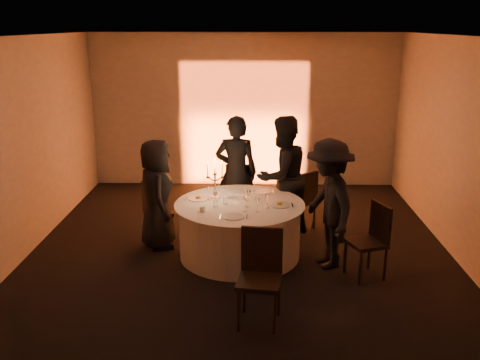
{
  "coord_description": "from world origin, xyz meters",
  "views": [
    {
      "loc": [
        0.18,
        -6.96,
        3.15
      ],
      "look_at": [
        0.0,
        0.2,
        1.05
      ],
      "focal_mm": 40.0,
      "sensor_mm": 36.0,
      "label": 1
    }
  ],
  "objects_px": {
    "chair_left": "(153,209)",
    "chair_back_left": "(240,188)",
    "chair_back_right": "(302,197)",
    "guest_back_left": "(236,173)",
    "banquet_table": "(240,230)",
    "chair_right": "(372,236)",
    "guest_left": "(157,194)",
    "candelabra": "(215,184)",
    "guest_right": "(329,204)",
    "coffee_cup": "(202,209)",
    "chair_front": "(260,270)",
    "guest_back_right": "(282,177)"
  },
  "relations": [
    {
      "from": "chair_back_right",
      "to": "guest_back_left",
      "type": "bearing_deg",
      "value": -44.59
    },
    {
      "from": "chair_left",
      "to": "candelabra",
      "type": "relative_size",
      "value": 1.5
    },
    {
      "from": "chair_back_left",
      "to": "guest_back_right",
      "type": "distance_m",
      "value": 0.93
    },
    {
      "from": "chair_back_left",
      "to": "guest_back_right",
      "type": "xyz_separation_m",
      "value": [
        0.66,
        -0.54,
        0.36
      ]
    },
    {
      "from": "guest_right",
      "to": "coffee_cup",
      "type": "height_order",
      "value": "guest_right"
    },
    {
      "from": "banquet_table",
      "to": "guest_back_left",
      "type": "xyz_separation_m",
      "value": [
        -0.08,
        1.11,
        0.52
      ]
    },
    {
      "from": "guest_back_right",
      "to": "candelabra",
      "type": "xyz_separation_m",
      "value": [
        -0.98,
        -0.58,
        0.05
      ]
    },
    {
      "from": "chair_back_left",
      "to": "coffee_cup",
      "type": "relative_size",
      "value": 9.08
    },
    {
      "from": "chair_right",
      "to": "guest_left",
      "type": "xyz_separation_m",
      "value": [
        -2.9,
        0.9,
        0.25
      ]
    },
    {
      "from": "banquet_table",
      "to": "coffee_cup",
      "type": "xyz_separation_m",
      "value": [
        -0.49,
        -0.32,
        0.42
      ]
    },
    {
      "from": "chair_front",
      "to": "guest_back_left",
      "type": "height_order",
      "value": "guest_back_left"
    },
    {
      "from": "guest_right",
      "to": "candelabra",
      "type": "xyz_separation_m",
      "value": [
        -1.53,
        0.53,
        0.1
      ]
    },
    {
      "from": "chair_back_right",
      "to": "coffee_cup",
      "type": "xyz_separation_m",
      "value": [
        -1.45,
        -1.34,
        0.26
      ]
    },
    {
      "from": "banquet_table",
      "to": "guest_back_left",
      "type": "distance_m",
      "value": 1.23
    },
    {
      "from": "chair_front",
      "to": "guest_back_left",
      "type": "xyz_separation_m",
      "value": [
        -0.35,
        2.8,
        0.32
      ]
    },
    {
      "from": "banquet_table",
      "to": "candelabra",
      "type": "distance_m",
      "value": 0.73
    },
    {
      "from": "chair_back_right",
      "to": "guest_back_right",
      "type": "xyz_separation_m",
      "value": [
        -0.34,
        -0.2,
        0.39
      ]
    },
    {
      "from": "coffee_cup",
      "to": "candelabra",
      "type": "relative_size",
      "value": 0.19
    },
    {
      "from": "guest_right",
      "to": "chair_right",
      "type": "bearing_deg",
      "value": 45.99
    },
    {
      "from": "guest_left",
      "to": "guest_back_left",
      "type": "height_order",
      "value": "guest_back_left"
    },
    {
      "from": "coffee_cup",
      "to": "chair_front",
      "type": "bearing_deg",
      "value": -61.26
    },
    {
      "from": "chair_back_right",
      "to": "chair_front",
      "type": "relative_size",
      "value": 0.92
    },
    {
      "from": "chair_left",
      "to": "chair_back_left",
      "type": "relative_size",
      "value": 0.89
    },
    {
      "from": "banquet_table",
      "to": "coffee_cup",
      "type": "bearing_deg",
      "value": -146.77
    },
    {
      "from": "chair_right",
      "to": "guest_left",
      "type": "distance_m",
      "value": 3.05
    },
    {
      "from": "banquet_table",
      "to": "guest_back_left",
      "type": "bearing_deg",
      "value": 94.23
    },
    {
      "from": "chair_back_left",
      "to": "candelabra",
      "type": "xyz_separation_m",
      "value": [
        -0.32,
        -1.12,
        0.41
      ]
    },
    {
      "from": "chair_back_left",
      "to": "coffee_cup",
      "type": "distance_m",
      "value": 1.76
    },
    {
      "from": "chair_back_right",
      "to": "chair_right",
      "type": "xyz_separation_m",
      "value": [
        0.74,
        -1.62,
        0.01
      ]
    },
    {
      "from": "banquet_table",
      "to": "guest_left",
      "type": "height_order",
      "value": "guest_left"
    },
    {
      "from": "candelabra",
      "to": "guest_back_right",
      "type": "bearing_deg",
      "value": 30.64
    },
    {
      "from": "banquet_table",
      "to": "chair_back_right",
      "type": "height_order",
      "value": "chair_back_right"
    },
    {
      "from": "guest_left",
      "to": "candelabra",
      "type": "bearing_deg",
      "value": -107.89
    },
    {
      "from": "chair_back_right",
      "to": "coffee_cup",
      "type": "distance_m",
      "value": 1.99
    },
    {
      "from": "guest_right",
      "to": "candelabra",
      "type": "bearing_deg",
      "value": -123.01
    },
    {
      "from": "guest_right",
      "to": "candelabra",
      "type": "height_order",
      "value": "guest_right"
    },
    {
      "from": "coffee_cup",
      "to": "guest_back_right",
      "type": "bearing_deg",
      "value": 45.83
    },
    {
      "from": "chair_left",
      "to": "chair_right",
      "type": "distance_m",
      "value": 3.21
    },
    {
      "from": "chair_back_right",
      "to": "banquet_table",
      "type": "bearing_deg",
      "value": 6.85
    },
    {
      "from": "chair_front",
      "to": "guest_left",
      "type": "bearing_deg",
      "value": 134.4
    },
    {
      "from": "chair_left",
      "to": "guest_back_left",
      "type": "height_order",
      "value": "guest_back_left"
    },
    {
      "from": "chair_back_right",
      "to": "chair_right",
      "type": "distance_m",
      "value": 1.78
    },
    {
      "from": "guest_right",
      "to": "candelabra",
      "type": "relative_size",
      "value": 2.96
    },
    {
      "from": "guest_back_left",
      "to": "candelabra",
      "type": "xyz_separation_m",
      "value": [
        -0.27,
        -0.86,
        0.07
      ]
    },
    {
      "from": "guest_back_right",
      "to": "guest_right",
      "type": "height_order",
      "value": "guest_back_right"
    },
    {
      "from": "chair_back_left",
      "to": "candelabra",
      "type": "distance_m",
      "value": 1.24
    },
    {
      "from": "chair_right",
      "to": "chair_back_right",
      "type": "bearing_deg",
      "value": -176.26
    },
    {
      "from": "chair_right",
      "to": "candelabra",
      "type": "bearing_deg",
      "value": -133.2
    },
    {
      "from": "chair_left",
      "to": "coffee_cup",
      "type": "height_order",
      "value": "chair_left"
    },
    {
      "from": "guest_back_left",
      "to": "guest_back_right",
      "type": "xyz_separation_m",
      "value": [
        0.71,
        -0.28,
        0.02
      ]
    }
  ]
}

